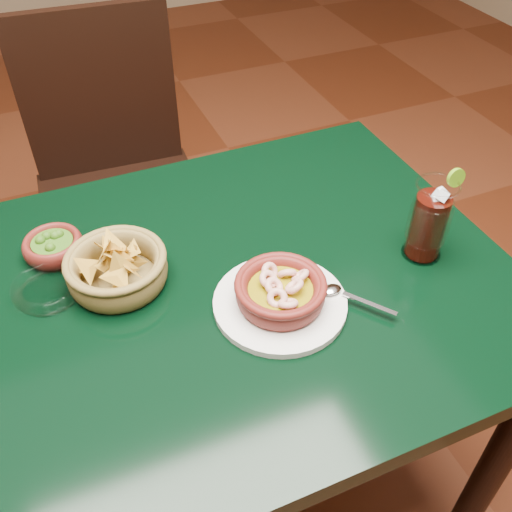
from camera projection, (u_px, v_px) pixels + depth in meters
name	position (u px, v px, depth m)	size (l,w,h in m)	color
ground	(204.00, 494.00, 1.49)	(7.00, 7.00, 0.00)	#471C0C
dining_table	(182.00, 333.00, 1.05)	(1.20, 0.80, 0.75)	black
dining_chair	(118.00, 179.00, 1.62)	(0.47, 0.47, 0.97)	black
shrimp_plate	(281.00, 294.00, 0.95)	(0.28, 0.23, 0.07)	silver
chip_basket	(117.00, 268.00, 0.99)	(0.21, 0.21, 0.11)	olive
guacamole_ramekin	(53.00, 246.00, 1.05)	(0.13, 0.13, 0.04)	#521511
cola_drink	(429.00, 221.00, 1.01)	(0.16, 0.16, 0.18)	white
glass_ashtray	(48.00, 288.00, 0.97)	(0.13, 0.13, 0.03)	white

